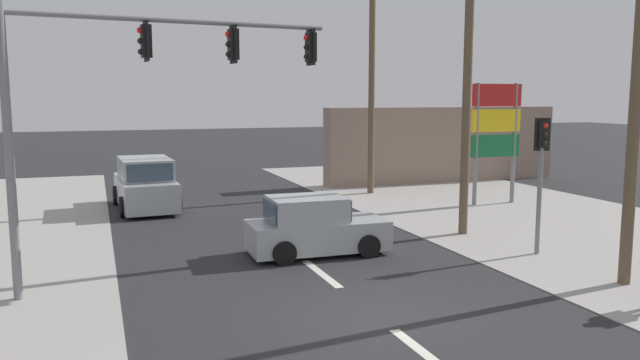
{
  "coord_description": "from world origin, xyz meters",
  "views": [
    {
      "loc": [
        -4.82,
        -10.29,
        4.09
      ],
      "look_at": [
        0.34,
        4.0,
        2.06
      ],
      "focal_mm": 35.0,
      "sensor_mm": 36.0,
      "label": 1
    }
  ],
  "objects_px": {
    "hatchback_receding_far": "(314,228)",
    "shopping_plaza_sign": "(496,126)",
    "utility_pole_background_right": "(372,59)",
    "pedestal_signal_right_kerb": "(541,163)",
    "utility_pole_midground_right": "(468,52)",
    "utility_pole_foreground_right": "(635,44)",
    "suv_crossing_left": "(145,185)",
    "traffic_signal_mast": "(131,84)"
  },
  "relations": [
    {
      "from": "utility_pole_foreground_right",
      "to": "utility_pole_background_right",
      "type": "bearing_deg",
      "value": 88.84
    },
    {
      "from": "utility_pole_foreground_right",
      "to": "utility_pole_midground_right",
      "type": "bearing_deg",
      "value": 94.17
    },
    {
      "from": "utility_pole_background_right",
      "to": "pedestal_signal_right_kerb",
      "type": "distance_m",
      "value": 11.41
    },
    {
      "from": "traffic_signal_mast",
      "to": "hatchback_receding_far",
      "type": "distance_m",
      "value": 5.94
    },
    {
      "from": "utility_pole_background_right",
      "to": "pedestal_signal_right_kerb",
      "type": "height_order",
      "value": "utility_pole_background_right"
    },
    {
      "from": "utility_pole_midground_right",
      "to": "traffic_signal_mast",
      "type": "height_order",
      "value": "utility_pole_midground_right"
    },
    {
      "from": "utility_pole_background_right",
      "to": "shopping_plaza_sign",
      "type": "height_order",
      "value": "utility_pole_background_right"
    },
    {
      "from": "hatchback_receding_far",
      "to": "suv_crossing_left",
      "type": "bearing_deg",
      "value": 113.61
    },
    {
      "from": "pedestal_signal_right_kerb",
      "to": "suv_crossing_left",
      "type": "relative_size",
      "value": 0.77
    },
    {
      "from": "utility_pole_background_right",
      "to": "hatchback_receding_far",
      "type": "relative_size",
      "value": 2.94
    },
    {
      "from": "utility_pole_foreground_right",
      "to": "shopping_plaza_sign",
      "type": "bearing_deg",
      "value": 69.64
    },
    {
      "from": "traffic_signal_mast",
      "to": "shopping_plaza_sign",
      "type": "relative_size",
      "value": 1.49
    },
    {
      "from": "utility_pole_background_right",
      "to": "shopping_plaza_sign",
      "type": "relative_size",
      "value": 2.35
    },
    {
      "from": "shopping_plaza_sign",
      "to": "hatchback_receding_far",
      "type": "height_order",
      "value": "shopping_plaza_sign"
    },
    {
      "from": "utility_pole_background_right",
      "to": "pedestal_signal_right_kerb",
      "type": "xyz_separation_m",
      "value": [
        -0.21,
        -10.94,
        -3.24
      ]
    },
    {
      "from": "utility_pole_background_right",
      "to": "suv_crossing_left",
      "type": "xyz_separation_m",
      "value": [
        -9.29,
        -0.59,
        -4.77
      ]
    },
    {
      "from": "traffic_signal_mast",
      "to": "hatchback_receding_far",
      "type": "xyz_separation_m",
      "value": [
        4.51,
        1.26,
        -3.65
      ]
    },
    {
      "from": "traffic_signal_mast",
      "to": "suv_crossing_left",
      "type": "xyz_separation_m",
      "value": [
        0.88,
        9.58,
        -3.47
      ]
    },
    {
      "from": "utility_pole_foreground_right",
      "to": "utility_pole_background_right",
      "type": "distance_m",
      "value": 13.76
    },
    {
      "from": "utility_pole_midground_right",
      "to": "pedestal_signal_right_kerb",
      "type": "bearing_deg",
      "value": -80.18
    },
    {
      "from": "utility_pole_background_right",
      "to": "suv_crossing_left",
      "type": "height_order",
      "value": "utility_pole_background_right"
    },
    {
      "from": "utility_pole_midground_right",
      "to": "suv_crossing_left",
      "type": "distance_m",
      "value": 12.32
    },
    {
      "from": "traffic_signal_mast",
      "to": "utility_pole_background_right",
      "type": "bearing_deg",
      "value": 45.0
    },
    {
      "from": "pedestal_signal_right_kerb",
      "to": "traffic_signal_mast",
      "type": "bearing_deg",
      "value": 175.61
    },
    {
      "from": "pedestal_signal_right_kerb",
      "to": "utility_pole_midground_right",
      "type": "bearing_deg",
      "value": 99.82
    },
    {
      "from": "utility_pole_foreground_right",
      "to": "utility_pole_background_right",
      "type": "relative_size",
      "value": 0.89
    },
    {
      "from": "pedestal_signal_right_kerb",
      "to": "suv_crossing_left",
      "type": "height_order",
      "value": "pedestal_signal_right_kerb"
    },
    {
      "from": "utility_pole_foreground_right",
      "to": "utility_pole_background_right",
      "type": "height_order",
      "value": "utility_pole_background_right"
    },
    {
      "from": "utility_pole_foreground_right",
      "to": "hatchback_receding_far",
      "type": "xyz_separation_m",
      "value": [
        -5.38,
        4.84,
        -4.48
      ]
    },
    {
      "from": "hatchback_receding_far",
      "to": "shopping_plaza_sign",
      "type": "bearing_deg",
      "value": 28.54
    },
    {
      "from": "utility_pole_foreground_right",
      "to": "suv_crossing_left",
      "type": "relative_size",
      "value": 2.09
    },
    {
      "from": "utility_pole_midground_right",
      "to": "utility_pole_background_right",
      "type": "bearing_deg",
      "value": 85.21
    },
    {
      "from": "suv_crossing_left",
      "to": "shopping_plaza_sign",
      "type": "bearing_deg",
      "value": -15.19
    },
    {
      "from": "utility_pole_foreground_right",
      "to": "hatchback_receding_far",
      "type": "distance_m",
      "value": 8.51
    },
    {
      "from": "traffic_signal_mast",
      "to": "utility_pole_foreground_right",
      "type": "bearing_deg",
      "value": -19.89
    },
    {
      "from": "shopping_plaza_sign",
      "to": "suv_crossing_left",
      "type": "height_order",
      "value": "shopping_plaza_sign"
    },
    {
      "from": "utility_pole_midground_right",
      "to": "shopping_plaza_sign",
      "type": "bearing_deg",
      "value": 46.0
    },
    {
      "from": "utility_pole_foreground_right",
      "to": "pedestal_signal_right_kerb",
      "type": "xyz_separation_m",
      "value": [
        0.07,
        2.81,
        -2.77
      ]
    },
    {
      "from": "pedestal_signal_right_kerb",
      "to": "suv_crossing_left",
      "type": "distance_m",
      "value": 13.85
    },
    {
      "from": "utility_pole_midground_right",
      "to": "traffic_signal_mast",
      "type": "relative_size",
      "value": 1.49
    },
    {
      "from": "utility_pole_midground_right",
      "to": "hatchback_receding_far",
      "type": "height_order",
      "value": "utility_pole_midground_right"
    },
    {
      "from": "hatchback_receding_far",
      "to": "utility_pole_background_right",
      "type": "bearing_deg",
      "value": 57.58
    }
  ]
}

